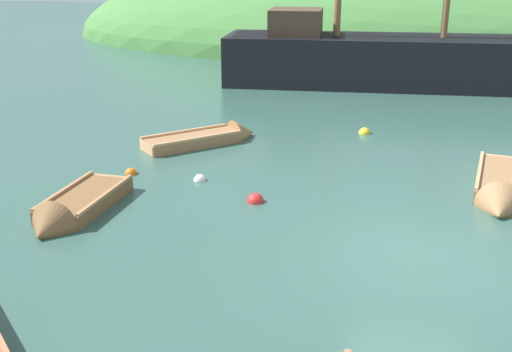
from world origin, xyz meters
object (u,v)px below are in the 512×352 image
object	(u,v)px
rowboat_outer_left	(73,211)
rowboat_near_dock	(209,139)
buoy_white	(200,180)
buoy_orange	(131,174)
buoy_red	(255,202)
rowboat_far	(500,190)
sailing_ship	(379,66)
buoy_yellow	(365,133)

from	to	relation	value
rowboat_outer_left	rowboat_near_dock	world-z (taller)	rowboat_outer_left
buoy_white	buoy_orange	size ratio (longest dim) A/B	0.98
rowboat_near_dock	buoy_red	bearing A→B (deg)	-105.75
rowboat_near_dock	buoy_white	world-z (taller)	rowboat_near_dock
rowboat_near_dock	rowboat_far	bearing A→B (deg)	-63.46
rowboat_near_dock	rowboat_outer_left	bearing A→B (deg)	-146.85
sailing_ship	buoy_orange	xyz separation A→B (m)	(-5.03, -13.65, -0.84)
buoy_red	buoy_yellow	size ratio (longest dim) A/B	1.05
rowboat_far	buoy_white	world-z (taller)	rowboat_far
sailing_ship	rowboat_outer_left	distance (m)	17.22
sailing_ship	buoy_white	size ratio (longest dim) A/B	51.42
sailing_ship	buoy_orange	world-z (taller)	sailing_ship
rowboat_far	buoy_yellow	bearing A→B (deg)	-135.11
buoy_yellow	rowboat_near_dock	bearing A→B (deg)	-151.99
buoy_yellow	rowboat_far	bearing A→B (deg)	-50.80
rowboat_outer_left	buoy_red	distance (m)	4.04
buoy_orange	rowboat_outer_left	bearing A→B (deg)	-88.93
sailing_ship	rowboat_far	bearing A→B (deg)	-79.64
buoy_red	buoy_yellow	xyz separation A→B (m)	(1.75, 6.54, 0.00)
rowboat_outer_left	buoy_white	world-z (taller)	rowboat_outer_left
rowboat_outer_left	rowboat_near_dock	size ratio (longest dim) A/B	0.96
rowboat_far	buoy_orange	size ratio (longest dim) A/B	12.07
rowboat_far	buoy_orange	distance (m)	9.15
rowboat_far	buoy_orange	xyz separation A→B (m)	(-9.09, -1.06, -0.12)
sailing_ship	rowboat_near_dock	distance (m)	11.20
buoy_red	buoy_white	xyz separation A→B (m)	(-1.74, 0.98, 0.00)
buoy_white	buoy_red	bearing A→B (deg)	-29.42
rowboat_outer_left	buoy_white	bearing A→B (deg)	145.61
rowboat_far	buoy_orange	world-z (taller)	rowboat_far
sailing_ship	rowboat_far	world-z (taller)	sailing_ship
rowboat_far	rowboat_near_dock	size ratio (longest dim) A/B	1.16
buoy_orange	rowboat_near_dock	bearing A→B (deg)	73.65
buoy_red	buoy_white	size ratio (longest dim) A/B	1.26
rowboat_far	buoy_red	xyz separation A→B (m)	(-5.45, -2.00, -0.12)
rowboat_outer_left	buoy_white	xyz separation A→B (m)	(1.84, 2.85, -0.10)
sailing_ship	buoy_orange	size ratio (longest dim) A/B	50.63
buoy_yellow	buoy_white	distance (m)	6.56
rowboat_outer_left	buoy_orange	world-z (taller)	rowboat_outer_left
rowboat_far	rowboat_near_dock	distance (m)	8.42
rowboat_outer_left	rowboat_near_dock	bearing A→B (deg)	170.01
buoy_orange	buoy_white	bearing A→B (deg)	1.14
rowboat_outer_left	buoy_orange	xyz separation A→B (m)	(-0.05, 2.82, -0.10)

